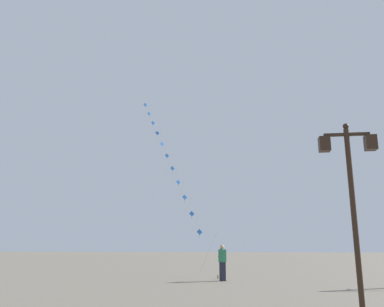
# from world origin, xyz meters

# --- Properties ---
(ground_plane) EXTENTS (160.00, 160.00, 0.00)m
(ground_plane) POSITION_xyz_m (0.00, 20.00, 0.00)
(ground_plane) COLOR #756B5B
(twin_lantern_lamp_post) EXTENTS (1.46, 0.28, 4.89)m
(twin_lantern_lamp_post) POSITION_xyz_m (1.69, 8.75, 3.38)
(twin_lantern_lamp_post) COLOR black
(twin_lantern_lamp_post) RESTS_ON ground_plane
(kite_train) EXTENTS (6.94, 10.21, 13.66)m
(kite_train) POSITION_xyz_m (-6.09, 24.57, 7.11)
(kite_train) COLOR brown
(kite_train) RESTS_ON ground_plane
(kite_flyer) EXTENTS (0.45, 0.60, 1.71)m
(kite_flyer) POSITION_xyz_m (-2.24, 18.02, 0.90)
(kite_flyer) COLOR #1E1E2D
(kite_flyer) RESTS_ON ground_plane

